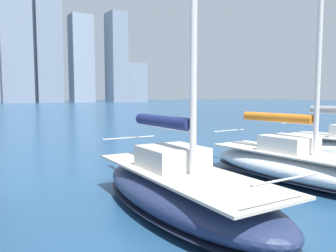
# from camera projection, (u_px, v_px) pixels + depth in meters

# --- Properties ---
(sailboat_orange) EXTENTS (2.53, 7.58, 11.66)m
(sailboat_orange) POSITION_uv_depth(u_px,v_px,m) (298.00, 163.00, 11.28)
(sailboat_orange) COLOR silver
(sailboat_orange) RESTS_ON ground
(sailboat_navy) EXTENTS (2.73, 7.08, 11.04)m
(sailboat_navy) POSITION_uv_depth(u_px,v_px,m) (180.00, 187.00, 8.21)
(sailboat_navy) COLOR navy
(sailboat_navy) RESTS_ON ground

